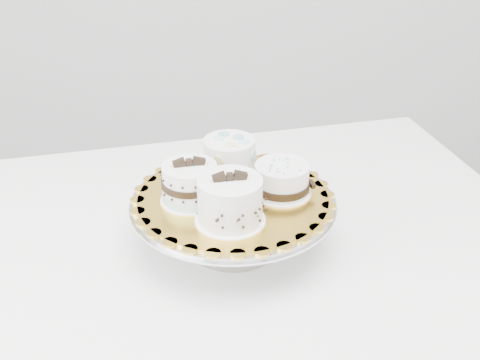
{
  "coord_description": "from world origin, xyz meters",
  "views": [
    {
      "loc": [
        0.14,
        -0.75,
        1.41
      ],
      "look_at": [
        0.19,
        0.19,
        0.88
      ],
      "focal_mm": 45.0,
      "sensor_mm": 36.0,
      "label": 1
    }
  ],
  "objects_px": {
    "cake_banded": "(190,184)",
    "cake_dots": "(229,157)",
    "cake_swirl": "(230,202)",
    "cake_ribbon": "(282,180)",
    "table": "(215,262)",
    "cake_board": "(233,198)",
    "cake_stand": "(233,214)"
  },
  "relations": [
    {
      "from": "cake_swirl",
      "to": "cake_ribbon",
      "type": "xyz_separation_m",
      "value": [
        0.1,
        0.09,
        -0.01
      ]
    },
    {
      "from": "cake_dots",
      "to": "cake_ribbon",
      "type": "relative_size",
      "value": 1.01
    },
    {
      "from": "cake_banded",
      "to": "cake_ribbon",
      "type": "height_order",
      "value": "cake_banded"
    },
    {
      "from": "cake_swirl",
      "to": "cake_dots",
      "type": "height_order",
      "value": "cake_swirl"
    },
    {
      "from": "cake_swirl",
      "to": "cake_ribbon",
      "type": "height_order",
      "value": "cake_swirl"
    },
    {
      "from": "cake_dots",
      "to": "cake_board",
      "type": "bearing_deg",
      "value": -63.2
    },
    {
      "from": "table",
      "to": "cake_ribbon",
      "type": "distance_m",
      "value": 0.24
    },
    {
      "from": "table",
      "to": "cake_swirl",
      "type": "distance_m",
      "value": 0.25
    },
    {
      "from": "cake_ribbon",
      "to": "table",
      "type": "bearing_deg",
      "value": 141.3
    },
    {
      "from": "table",
      "to": "cake_dots",
      "type": "xyz_separation_m",
      "value": [
        0.03,
        0.04,
        0.21
      ]
    },
    {
      "from": "cake_stand",
      "to": "cake_banded",
      "type": "bearing_deg",
      "value": -173.16
    },
    {
      "from": "cake_swirl",
      "to": "cake_banded",
      "type": "xyz_separation_m",
      "value": [
        -0.07,
        0.07,
        -0.0
      ]
    },
    {
      "from": "cake_banded",
      "to": "cake_dots",
      "type": "bearing_deg",
      "value": 43.66
    },
    {
      "from": "cake_banded",
      "to": "cake_ribbon",
      "type": "relative_size",
      "value": 0.85
    },
    {
      "from": "cake_swirl",
      "to": "cake_ribbon",
      "type": "distance_m",
      "value": 0.13
    },
    {
      "from": "cake_stand",
      "to": "cake_banded",
      "type": "height_order",
      "value": "cake_banded"
    },
    {
      "from": "cake_board",
      "to": "cake_ribbon",
      "type": "height_order",
      "value": "cake_ribbon"
    },
    {
      "from": "cake_board",
      "to": "cake_dots",
      "type": "relative_size",
      "value": 2.64
    },
    {
      "from": "cake_swirl",
      "to": "cake_board",
      "type": "bearing_deg",
      "value": 77.42
    },
    {
      "from": "table",
      "to": "cake_banded",
      "type": "distance_m",
      "value": 0.22
    },
    {
      "from": "cake_dots",
      "to": "cake_ribbon",
      "type": "height_order",
      "value": "cake_dots"
    },
    {
      "from": "cake_dots",
      "to": "cake_swirl",
      "type": "bearing_deg",
      "value": -66.99
    },
    {
      "from": "cake_stand",
      "to": "cake_ribbon",
      "type": "bearing_deg",
      "value": 6.03
    },
    {
      "from": "cake_board",
      "to": "cake_ribbon",
      "type": "xyz_separation_m",
      "value": [
        0.09,
        0.01,
        0.03
      ]
    },
    {
      "from": "table",
      "to": "cake_board",
      "type": "height_order",
      "value": "cake_board"
    },
    {
      "from": "cake_stand",
      "to": "cake_swirl",
      "type": "relative_size",
      "value": 3.12
    },
    {
      "from": "cake_stand",
      "to": "cake_ribbon",
      "type": "height_order",
      "value": "cake_ribbon"
    },
    {
      "from": "cake_swirl",
      "to": "cake_banded",
      "type": "distance_m",
      "value": 0.1
    },
    {
      "from": "cake_board",
      "to": "cake_banded",
      "type": "xyz_separation_m",
      "value": [
        -0.08,
        -0.01,
        0.03
      ]
    },
    {
      "from": "cake_banded",
      "to": "cake_stand",
      "type": "bearing_deg",
      "value": -1.95
    },
    {
      "from": "table",
      "to": "cake_board",
      "type": "relative_size",
      "value": 4.09
    },
    {
      "from": "cake_stand",
      "to": "cake_ribbon",
      "type": "xyz_separation_m",
      "value": [
        0.09,
        0.01,
        0.06
      ]
    }
  ]
}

